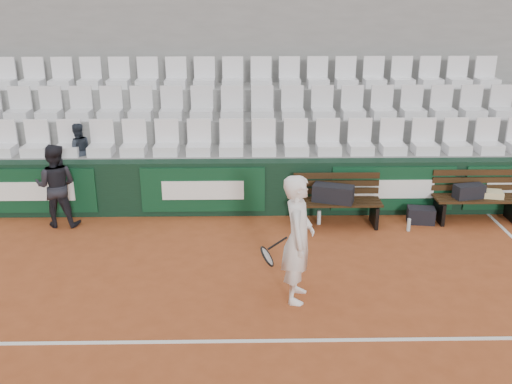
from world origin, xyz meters
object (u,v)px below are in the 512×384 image
(sports_bag_right, at_px, (469,191))
(water_bottle_far, at_px, (409,225))
(sports_bag_ground, at_px, (421,215))
(spectator_c, at_px, (76,127))
(bench_right, at_px, (476,209))
(bench_left, at_px, (337,213))
(tennis_player, at_px, (298,239))
(water_bottle_near, at_px, (319,217))
(sports_bag_left, at_px, (333,194))
(ball_kid, at_px, (56,186))

(sports_bag_right, xyz_separation_m, water_bottle_far, (-1.12, -0.39, -0.46))
(sports_bag_ground, height_order, spectator_c, spectator_c)
(bench_right, xyz_separation_m, spectator_c, (-7.17, 0.95, 1.29))
(bench_left, height_order, tennis_player, tennis_player)
(bench_right, height_order, water_bottle_near, bench_right)
(water_bottle_near, bearing_deg, bench_left, -7.68)
(sports_bag_left, distance_m, tennis_player, 2.56)
(tennis_player, relative_size, ball_kid, 1.19)
(sports_bag_left, height_order, sports_bag_right, sports_bag_left)
(sports_bag_ground, relative_size, spectator_c, 0.45)
(bench_right, bearing_deg, spectator_c, 172.44)
(bench_right, bearing_deg, sports_bag_ground, -176.65)
(sports_bag_left, relative_size, spectator_c, 0.67)
(water_bottle_near, height_order, ball_kid, ball_kid)
(bench_right, xyz_separation_m, sports_bag_ground, (-0.99, -0.06, -0.08))
(bench_left, bearing_deg, water_bottle_far, -13.02)
(sports_bag_right, distance_m, tennis_player, 4.12)
(bench_left, distance_m, sports_bag_ground, 1.50)
(sports_bag_right, xyz_separation_m, tennis_player, (-3.22, -2.55, 0.30))
(sports_bag_right, distance_m, ball_kid, 7.14)
(bench_right, height_order, sports_bag_right, sports_bag_right)
(bench_right, relative_size, sports_bag_ground, 3.24)
(bench_right, xyz_separation_m, water_bottle_far, (-1.29, -0.41, -0.11))
(ball_kid, bearing_deg, bench_right, -179.06)
(sports_bag_left, distance_m, spectator_c, 4.81)
(sports_bag_left, bearing_deg, sports_bag_right, 3.31)
(bench_left, bearing_deg, bench_right, 3.06)
(bench_left, bearing_deg, sports_bag_ground, 2.88)
(bench_right, bearing_deg, water_bottle_near, -178.12)
(ball_kid, bearing_deg, sports_bag_left, 179.20)
(bench_right, xyz_separation_m, water_bottle_near, (-2.79, -0.09, -0.10))
(ball_kid, bearing_deg, spectator_c, -97.69)
(water_bottle_near, bearing_deg, ball_kid, 179.30)
(sports_bag_ground, bearing_deg, sports_bag_right, 2.82)
(tennis_player, xyz_separation_m, ball_kid, (-3.92, 2.53, -0.14))
(bench_left, relative_size, ball_kid, 1.03)
(bench_left, relative_size, sports_bag_left, 2.19)
(tennis_player, distance_m, spectator_c, 5.20)
(spectator_c, bearing_deg, ball_kid, 59.39)
(bench_left, height_order, sports_bag_left, sports_bag_left)
(sports_bag_right, bearing_deg, tennis_player, -141.68)
(bench_right, bearing_deg, sports_bag_right, -174.17)
(sports_bag_ground, distance_m, spectator_c, 6.41)
(bench_left, xyz_separation_m, bench_right, (2.48, 0.13, 0.00))
(water_bottle_far, height_order, tennis_player, tennis_player)
(ball_kid, bearing_deg, water_bottle_far, 177.12)
(water_bottle_near, height_order, spectator_c, spectator_c)
(sports_bag_ground, bearing_deg, water_bottle_near, -178.92)
(sports_bag_ground, bearing_deg, sports_bag_left, -176.44)
(bench_left, xyz_separation_m, sports_bag_ground, (1.50, 0.08, -0.08))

